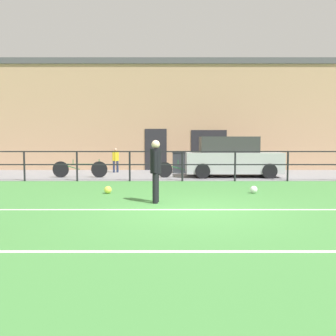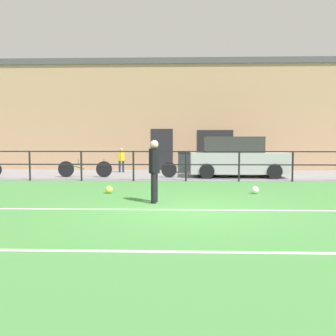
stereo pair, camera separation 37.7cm
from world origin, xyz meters
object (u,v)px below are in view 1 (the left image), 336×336
at_px(parked_car_red, 233,158).
at_px(trash_bin_0, 181,162).
at_px(soccer_ball_match, 255,190).
at_px(spectator_child, 117,159).
at_px(bicycle_parked_2, 81,169).
at_px(bicycle_parked_1, 187,169).
at_px(soccer_ball_spare, 109,190).
at_px(player_goalkeeper, 157,167).

distance_m(parked_car_red, trash_bin_0, 2.84).
distance_m(soccer_ball_match, parked_car_red, 4.92).
relative_size(soccer_ball_match, spectator_child, 0.19).
distance_m(bicycle_parked_2, trash_bin_0, 4.72).
height_order(spectator_child, trash_bin_0, spectator_child).
bearing_deg(bicycle_parked_2, bicycle_parked_1, 0.00).
relative_size(soccer_ball_spare, bicycle_parked_1, 0.10).
bearing_deg(trash_bin_0, parked_car_red, -40.60).
bearing_deg(player_goalkeeper, trash_bin_0, 179.24).
xyz_separation_m(soccer_ball_spare, parked_car_red, (4.45, 4.92, 0.70)).
xyz_separation_m(player_goalkeeper, parked_car_red, (2.98, 6.55, -0.09)).
bearing_deg(parked_car_red, player_goalkeeper, -114.50).
distance_m(player_goalkeeper, soccer_ball_match, 3.41).
bearing_deg(bicycle_parked_1, soccer_ball_spare, -118.77).
xyz_separation_m(bicycle_parked_1, trash_bin_0, (-0.17, 2.25, 0.17)).
distance_m(player_goalkeeper, trash_bin_0, 8.44).
bearing_deg(bicycle_parked_1, bicycle_parked_2, 180.00).
relative_size(soccer_ball_spare, bicycle_parked_2, 0.10).
distance_m(soccer_ball_spare, parked_car_red, 6.67).
bearing_deg(player_goalkeeper, soccer_ball_spare, -132.99).
height_order(player_goalkeeper, soccer_ball_match, player_goalkeeper).
bearing_deg(parked_car_red, soccer_ball_spare, -132.10).
relative_size(spectator_child, bicycle_parked_1, 0.49).
height_order(soccer_ball_spare, parked_car_red, parked_car_red).
bearing_deg(parked_car_red, trash_bin_0, 139.40).
bearing_deg(soccer_ball_spare, player_goalkeeper, -47.94).
height_order(spectator_child, bicycle_parked_2, spectator_child).
height_order(soccer_ball_spare, bicycle_parked_1, bicycle_parked_1).
relative_size(parked_car_red, bicycle_parked_2, 1.75).
distance_m(player_goalkeeper, bicycle_parked_1, 6.24).
bearing_deg(soccer_ball_match, bicycle_parked_1, 112.48).
height_order(soccer_ball_match, soccer_ball_spare, soccer_ball_spare).
height_order(player_goalkeeper, soccer_ball_spare, player_goalkeeper).
xyz_separation_m(soccer_ball_match, trash_bin_0, (-2.02, 6.71, 0.42)).
bearing_deg(player_goalkeeper, bicycle_parked_2, -146.71).
height_order(parked_car_red, trash_bin_0, parked_car_red).
xyz_separation_m(soccer_ball_match, bicycle_parked_2, (-6.17, 4.46, 0.26)).
xyz_separation_m(soccer_ball_match, parked_car_red, (0.13, 4.87, 0.70)).
bearing_deg(soccer_ball_spare, spectator_child, 95.73).
bearing_deg(spectator_child, bicycle_parked_2, 42.95).
xyz_separation_m(player_goalkeeper, bicycle_parked_1, (1.01, 6.14, -0.55)).
relative_size(spectator_child, bicycle_parked_2, 0.51).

